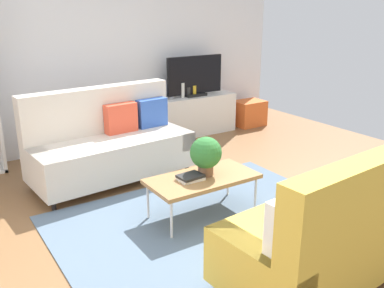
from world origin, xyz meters
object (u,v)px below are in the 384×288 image
couch_beige (110,144)px  couch_green (340,226)px  coffee_table (203,179)px  bottle_0 (183,90)px  vase_0 (161,94)px  tv (195,77)px  potted_plant (206,154)px  tv_console (194,115)px  bottle_1 (188,92)px  bottle_2 (194,91)px  table_book_0 (191,179)px  vase_1 (171,94)px  storage_trunk (249,113)px

couch_beige → couch_green: size_ratio=1.00×
coffee_table → bottle_0: 2.76m
coffee_table → vase_0: 2.70m
coffee_table → tv: bearing=58.2°
potted_plant → couch_beige: bearing=107.8°
potted_plant → bottle_0: bearing=63.0°
tv → vase_0: tv is taller
couch_green → tv_console: size_ratio=1.40×
bottle_1 → bottle_2: size_ratio=0.93×
table_book_0 → vase_0: (1.08, 2.51, 0.28)m
couch_beige → couch_green: same height
coffee_table → bottle_2: 2.87m
vase_1 → bottle_1: bearing=-18.5°
bottle_0 → couch_beige: bearing=-149.0°
table_book_0 → bottle_0: bottle_0 is taller
couch_green → vase_0: bearing=76.4°
vase_1 → bottle_2: bearing=-13.3°
couch_beige → bottle_2: 2.15m
bottle_0 → bottle_2: bottle_0 is taller
vase_1 → bottle_1: 0.28m
bottle_1 → bottle_0: bearing=180.0°
bottle_0 → potted_plant: bearing=-117.0°
tv_console → bottle_0: size_ratio=5.87×
tv_console → storage_trunk: tv_console is taller
storage_trunk → vase_1: size_ratio=3.95×
coffee_table → bottle_2: (1.49, 2.42, 0.33)m
potted_plant → bottle_1: (1.32, 2.39, 0.08)m
couch_beige → tv_console: bearing=-155.8°
bottle_0 → coffee_table: bearing=-117.8°
couch_beige → bottle_2: (1.88, 1.00, 0.28)m
tv → storage_trunk: bearing=-4.2°
couch_beige → bottle_0: 1.97m
storage_trunk → table_book_0: 3.64m
couch_beige → tv: (1.90, 1.02, 0.51)m
potted_plant → vase_1: bearing=67.0°
couch_green → vase_1: couch_green is taller
vase_0 → bottle_0: 0.35m
couch_green → table_book_0: couch_green is taller
couch_green → vase_0: couch_green is taller
tv_console → potted_plant: bearing=-120.9°
tv_console → bottle_1: (-0.13, -0.04, 0.40)m
couch_beige → table_book_0: 1.44m
coffee_table → bottle_0: size_ratio=4.61×
couch_green → tv_console: (1.23, 3.89, -0.13)m
storage_trunk → bottle_2: bearing=176.9°
vase_1 → bottle_2: (0.38, -0.09, 0.02)m
coffee_table → potted_plant: bearing=30.1°
tv → table_book_0: size_ratio=4.17×
tv_console → table_book_0: size_ratio=5.83×
bottle_1 → potted_plant: bearing=-119.0°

